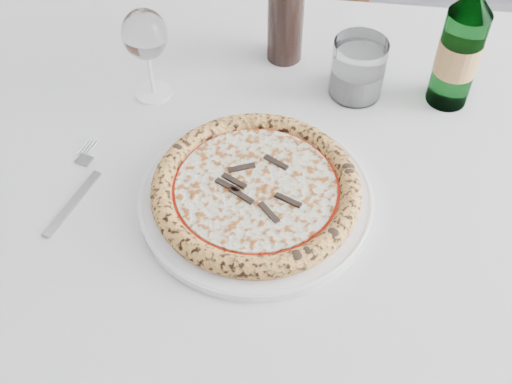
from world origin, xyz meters
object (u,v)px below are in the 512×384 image
at_px(tumbler, 358,72).
at_px(beer_bottle, 461,48).
at_px(wine_glass, 145,37).
at_px(dining_table, 257,188).
at_px(wine_bottle, 286,4).
at_px(pizza, 256,189).
at_px(plate, 256,197).

relative_size(tumbler, beer_bottle, 0.38).
bearing_deg(beer_bottle, tumbler, 173.91).
height_order(wine_glass, beer_bottle, beer_bottle).
height_order(dining_table, wine_glass, wine_glass).
xyz_separation_m(beer_bottle, wine_bottle, (-0.27, 0.11, 0.00)).
height_order(pizza, beer_bottle, beer_bottle).
bearing_deg(plate, tumbler, 56.27).
relative_size(wine_glass, tumbler, 1.62).
height_order(wine_glass, tumbler, wine_glass).
distance_m(dining_table, pizza, 0.15).
relative_size(plate, wine_bottle, 1.34).
xyz_separation_m(pizza, beer_bottle, (0.31, 0.23, 0.08)).
xyz_separation_m(wine_glass, tumbler, (0.34, 0.01, -0.07)).
bearing_deg(wine_bottle, plate, -97.40).
height_order(pizza, tumbler, tumbler).
bearing_deg(plate, beer_bottle, 35.97).
distance_m(dining_table, wine_glass, 0.30).
bearing_deg(wine_bottle, wine_glass, -154.71).
bearing_deg(wine_glass, dining_table, -36.74).
height_order(dining_table, tumbler, tumbler).
bearing_deg(wine_bottle, beer_bottle, -22.10).
relative_size(wine_glass, beer_bottle, 0.62).
bearing_deg(dining_table, tumbler, 41.37).
bearing_deg(tumbler, plate, -123.73).
relative_size(dining_table, wine_bottle, 6.08).
height_order(plate, wine_bottle, wine_bottle).
relative_size(dining_table, plate, 4.53).
xyz_separation_m(pizza, tumbler, (0.16, 0.24, 0.02)).
xyz_separation_m(dining_table, tumbler, (0.16, 0.14, 0.13)).
relative_size(plate, tumbler, 3.42).
bearing_deg(wine_bottle, dining_table, -100.49).
bearing_deg(wine_glass, pizza, -52.71).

